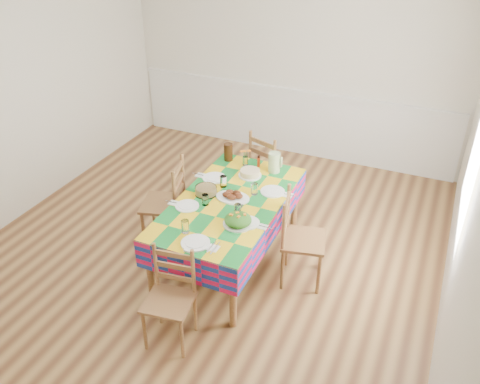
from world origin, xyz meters
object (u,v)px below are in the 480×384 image
green_pitcher (274,162)px  chair_right (299,239)px  dining_table (229,207)px  chair_near (170,298)px  tea_pitcher (228,152)px  chair_left (167,204)px  chair_far (269,170)px  meat_platter (233,196)px

green_pitcher → chair_right: chair_right is taller
dining_table → chair_near: chair_near is taller
chair_near → tea_pitcher: bearing=92.9°
tea_pitcher → chair_left: (-0.35, -0.73, -0.31)m
green_pitcher → chair_right: 0.94m
chair_near → chair_right: bearing=49.6°
chair_near → chair_far: size_ratio=0.90×
meat_platter → chair_far: chair_far is taller
dining_table → green_pitcher: bearing=75.3°
meat_platter → chair_near: bearing=-90.8°
tea_pitcher → chair_left: size_ratio=0.20×
tea_pitcher → chair_far: (0.34, 0.37, -0.33)m
dining_table → chair_left: bearing=179.0°
green_pitcher → chair_left: 1.17m
dining_table → tea_pitcher: 0.84m
green_pitcher → tea_pitcher: (-0.54, 0.04, -0.01)m
meat_platter → tea_pitcher: tea_pitcher is taller
meat_platter → chair_far: bearing=91.4°
meat_platter → chair_right: (0.69, -0.06, -0.26)m
chair_far → dining_table: bearing=111.3°
meat_platter → green_pitcher: size_ratio=1.57×
meat_platter → chair_near: chair_near is taller
chair_far → chair_left: chair_left is taller
dining_table → chair_left: size_ratio=1.86×
chair_near → chair_right: (0.71, 1.10, 0.04)m
chair_far → tea_pitcher: bearing=67.8°
meat_platter → chair_left: 0.75m
meat_platter → chair_near: (-0.02, -1.17, -0.30)m
chair_far → chair_near: bearing=110.8°
meat_platter → tea_pitcher: 0.79m
dining_table → chair_right: size_ratio=1.92×
chair_near → chair_far: bearing=82.5°
meat_platter → green_pitcher: (0.17, 0.65, 0.08)m
green_pitcher → tea_pitcher: bearing=175.3°
tea_pitcher → chair_right: bearing=-35.5°
chair_left → green_pitcher: bearing=111.7°
tea_pitcher → chair_left: bearing=-115.4°
tea_pitcher → chair_near: 1.93m
chair_far → chair_left: bearing=78.5°
chair_near → chair_right: 1.31m
meat_platter → green_pitcher: bearing=75.0°
dining_table → tea_pitcher: size_ratio=9.37×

